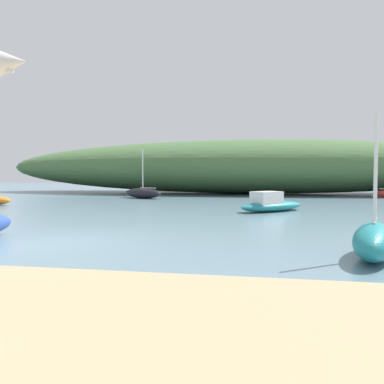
# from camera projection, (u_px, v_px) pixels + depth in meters

# --- Properties ---
(ground_plane) EXTENTS (120.00, 120.00, 0.00)m
(ground_plane) POSITION_uv_depth(u_px,v_px,m) (64.00, 242.00, 10.70)
(ground_plane) COLOR slate
(distant_hill) EXTENTS (46.84, 10.98, 4.94)m
(distant_hill) POSITION_uv_depth(u_px,v_px,m) (247.00, 167.00, 36.54)
(distant_hill) COLOR #476B3D
(distant_hill) RESTS_ON ground
(sailboat_near_shore) EXTENTS (1.59, 2.79, 3.18)m
(sailboat_near_shore) POSITION_uv_depth(u_px,v_px,m) (374.00, 240.00, 8.56)
(sailboat_near_shore) COLOR teal
(sailboat_near_shore) RESTS_ON ground
(sailboat_inner_mooring) EXTENTS (3.69, 2.76, 3.67)m
(sailboat_inner_mooring) POSITION_uv_depth(u_px,v_px,m) (143.00, 193.00, 29.34)
(sailboat_inner_mooring) COLOR black
(sailboat_inner_mooring) RESTS_ON ground
(motorboat_mid_channel) EXTENTS (3.63, 3.61, 0.99)m
(motorboat_mid_channel) POSITION_uv_depth(u_px,v_px,m) (271.00, 204.00, 19.20)
(motorboat_mid_channel) COLOR teal
(motorboat_mid_channel) RESTS_ON ground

